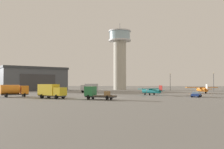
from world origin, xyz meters
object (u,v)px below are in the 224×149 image
Objects in this scene: truck_box_silver at (90,88)px; light_post_centre at (214,80)px; truck_fuel_tanker_orange at (14,90)px; control_tower at (120,54)px; traffic_cone_mid_apron at (62,95)px; truck_box_yellow at (51,91)px; traffic_cone_near_left at (114,96)px; airplane_orange at (202,89)px; car_blue at (196,94)px; airplane_teal at (152,91)px; traffic_cone_near_right at (88,94)px; light_post_north at (170,80)px; truck_flatbed_green at (96,93)px.

light_post_centre is (47.35, 14.83, 2.86)m from truck_box_silver.
control_tower is at bearing 31.87° from truck_fuel_tanker_orange.
traffic_cone_mid_apron is (-12.60, -57.96, -17.51)m from control_tower.
control_tower is at bearing 106.85° from truck_box_yellow.
truck_box_yellow is at bearing -159.55° from traffic_cone_near_left.
truck_fuel_tanker_orange is at bearing 106.66° from airplane_orange.
control_tower is 5.21× the size of truck_box_silver.
truck_box_yellow is (-41.20, -28.01, 0.33)m from airplane_orange.
car_blue is 6.40× the size of traffic_cone_near_left.
airplane_orange is at bearing 4.68° from car_blue.
airplane_teal is at bearing -132.60° from light_post_centre.
airplane_orange reaches higher than traffic_cone_near_right.
airplane_orange is 1.33× the size of light_post_north.
control_tower is 54.56m from airplane_teal.
truck_box_silver is 0.85× the size of light_post_centre.
light_post_centre reaches higher than truck_box_yellow.
truck_flatbed_green is at bearing 134.89° from truck_box_silver.
light_post_centre is (38.32, -21.38, -13.16)m from control_tower.
airplane_orange is 37.90m from truck_box_silver.
control_tower is at bearing -72.62° from truck_flatbed_green.
traffic_cone_near_right is (1.78, -13.47, -1.47)m from truck_box_silver.
truck_flatbed_green is 9.81× the size of traffic_cone_near_left.
airplane_teal is at bearing 177.23° from truck_box_silver.
truck_box_yellow is at bearing -61.49° from truck_fuel_tanker_orange.
traffic_cone_near_right is (-8.53, 11.98, -0.06)m from traffic_cone_near_left.
traffic_cone_near_left is at bearing -132.60° from light_post_centre.
light_post_north is at bearing 3.93° from airplane_orange.
light_post_north is 10.98× the size of traffic_cone_near_left.
truck_box_yellow is 10.63m from truck_flatbed_green.
truck_flatbed_green is at bearing -113.08° from light_post_north.
traffic_cone_near_right is (-45.57, -28.29, -4.33)m from light_post_centre.
car_blue is 41.25m from light_post_centre.
car_blue is at bearing -137.48° from truck_flatbed_green.
control_tower reaches higher than truck_box_silver.
airplane_orange is 1.37× the size of light_post_centre.
airplane_orange is at bearing 39.79° from traffic_cone_near_left.
control_tower is at bearing 29.59° from airplane_orange.
airplane_teal is 1.73× the size of car_blue.
truck_box_silver reaches higher than airplane_orange.
truck_box_silver is (-37.82, 2.54, 0.33)m from airplane_orange.
traffic_cone_mid_apron is at bearing 165.12° from traffic_cone_near_left.
truck_fuel_tanker_orange is at bearing 118.31° from car_blue.
truck_flatbed_green is (-2.03, -69.04, -16.46)m from control_tower.
control_tower is at bearing -35.02° from airplane_teal.
truck_flatbed_green is 11.79× the size of traffic_cone_near_right.
truck_fuel_tanker_orange is at bearing -110.90° from control_tower.
traffic_cone_near_right is at bearing 130.40° from truck_box_silver.
control_tower is 50.96m from airplane_orange.
truck_fuel_tanker_orange is (-11.17, 5.04, -0.05)m from truck_box_yellow.
light_post_centre is at bearing -111.18° from truck_flatbed_green.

